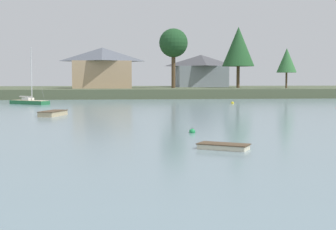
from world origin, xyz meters
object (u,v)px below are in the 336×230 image
at_px(dinghy_sand, 53,114).
at_px(mooring_buoy_green, 192,132).
at_px(sailboat_green, 29,103).
at_px(dinghy_cream, 223,147).
at_px(mooring_buoy_yellow, 233,103).

height_order(dinghy_sand, mooring_buoy_green, dinghy_sand).
distance_m(sailboat_green, mooring_buoy_green, 41.37).
xyz_separation_m(dinghy_cream, mooring_buoy_green, (-0.38, 7.50, -0.03)).
bearing_deg(dinghy_cream, mooring_buoy_yellow, 75.42).
bearing_deg(mooring_buoy_yellow, dinghy_sand, -138.37).
bearing_deg(dinghy_cream, sailboat_green, 110.91).
height_order(dinghy_cream, mooring_buoy_yellow, mooring_buoy_yellow).
height_order(dinghy_sand, mooring_buoy_yellow, dinghy_sand).
relative_size(sailboat_green, mooring_buoy_green, 17.92).
distance_m(mooring_buoy_yellow, mooring_buoy_green, 37.85).
bearing_deg(sailboat_green, dinghy_sand, -74.80).
xyz_separation_m(sailboat_green, dinghy_cream, (17.29, -45.25, -0.08)).
distance_m(dinghy_cream, mooring_buoy_yellow, 44.95).
height_order(sailboat_green, dinghy_sand, sailboat_green).
bearing_deg(dinghy_sand, mooring_buoy_green, -55.35).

